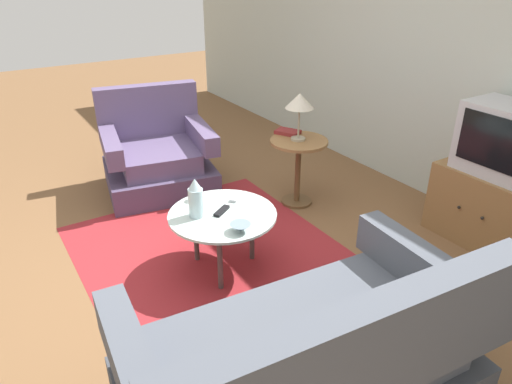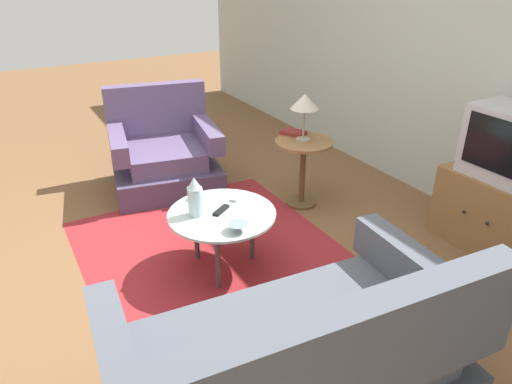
{
  "view_description": "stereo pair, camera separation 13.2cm",
  "coord_description": "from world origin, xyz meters",
  "views": [
    {
      "loc": [
        2.49,
        -1.15,
        1.98
      ],
      "look_at": [
        0.07,
        0.38,
        0.55
      ],
      "focal_mm": 32.7,
      "sensor_mm": 36.0,
      "label": 1
    },
    {
      "loc": [
        2.55,
        -1.03,
        1.98
      ],
      "look_at": [
        0.07,
        0.38,
        0.55
      ],
      "focal_mm": 32.7,
      "sensor_mm": 36.0,
      "label": 2
    }
  ],
  "objects": [
    {
      "name": "back_wall",
      "position": [
        0.0,
        2.36,
        1.35
      ],
      "size": [
        9.0,
        0.12,
        2.7
      ],
      "primitive_type": "cube",
      "color": "#B2BCB2",
      "rests_on": "ground"
    },
    {
      "name": "area_rug",
      "position": [
        0.04,
        0.13,
        0.0
      ],
      "size": [
        2.42,
        1.82,
        0.0
      ],
      "primitive_type": "cube",
      "color": "maroon",
      "rests_on": "ground"
    },
    {
      "name": "tv_remote_silver",
      "position": [
        -0.11,
        0.32,
        0.45
      ],
      "size": [
        0.15,
        0.15,
        0.02
      ],
      "rotation": [
        0.0,
        0.0,
        2.33
      ],
      "color": "#B2B2B7",
      "rests_on": "coffee_table"
    },
    {
      "name": "bowl",
      "position": [
        0.31,
        0.11,
        0.47
      ],
      "size": [
        0.14,
        0.14,
        0.05
      ],
      "color": "slate",
      "rests_on": "coffee_table"
    },
    {
      "name": "television",
      "position": [
        0.8,
        2.03,
        0.83
      ],
      "size": [
        0.59,
        0.41,
        0.51
      ],
      "color": "#B7B7BC",
      "rests_on": "tv_stand"
    },
    {
      "name": "vase",
      "position": [
        -0.02,
        -0.03,
        0.58
      ],
      "size": [
        0.1,
        0.1,
        0.28
      ],
      "color": "silver",
      "rests_on": "coffee_table"
    },
    {
      "name": "table_lamp",
      "position": [
        -0.49,
        1.16,
        0.93
      ],
      "size": [
        0.24,
        0.24,
        0.4
      ],
      "color": "#9E937A",
      "rests_on": "side_table"
    },
    {
      "name": "armchair",
      "position": [
        -1.48,
        0.25,
        0.3
      ],
      "size": [
        1.04,
        1.11,
        0.92
      ],
      "rotation": [
        0.0,
        0.0,
        -1.76
      ],
      "color": "#4B3E5C",
      "rests_on": "ground"
    },
    {
      "name": "tv_stand",
      "position": [
        0.8,
        2.03,
        0.29
      ],
      "size": [
        0.81,
        0.49,
        0.57
      ],
      "color": "olive",
      "rests_on": "ground"
    },
    {
      "name": "coffee_table",
      "position": [
        0.04,
        0.13,
        0.4
      ],
      "size": [
        0.74,
        0.74,
        0.44
      ],
      "color": "#B2C6C1",
      "rests_on": "ground"
    },
    {
      "name": "side_table",
      "position": [
        -0.48,
        1.17,
        0.43
      ],
      "size": [
        0.5,
        0.5,
        0.6
      ],
      "color": "olive",
      "rests_on": "ground"
    },
    {
      "name": "ground_plane",
      "position": [
        0.0,
        0.0,
        0.0
      ],
      "size": [
        16.0,
        16.0,
        0.0
      ],
      "primitive_type": "plane",
      "color": "brown"
    },
    {
      "name": "book",
      "position": [
        -0.67,
        1.18,
        0.62
      ],
      "size": [
        0.25,
        0.22,
        0.03
      ],
      "rotation": [
        0.0,
        0.0,
        0.49
      ],
      "color": "maroon",
      "rests_on": "side_table"
    },
    {
      "name": "mug",
      "position": [
        -0.23,
        0.07,
        0.48
      ],
      "size": [
        0.12,
        0.08,
        0.08
      ],
      "color": "white",
      "rests_on": "coffee_table"
    },
    {
      "name": "couch",
      "position": [
        1.28,
        -0.1,
        0.29
      ],
      "size": [
        1.08,
        1.73,
        0.9
      ],
      "rotation": [
        0.0,
        0.0,
        1.49
      ],
      "color": "#3E424B",
      "rests_on": "ground"
    },
    {
      "name": "tv_remote_dark",
      "position": [
        0.02,
        0.13,
        0.45
      ],
      "size": [
        0.12,
        0.15,
        0.02
      ],
      "rotation": [
        0.0,
        0.0,
        2.15
      ],
      "color": "black",
      "rests_on": "coffee_table"
    }
  ]
}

